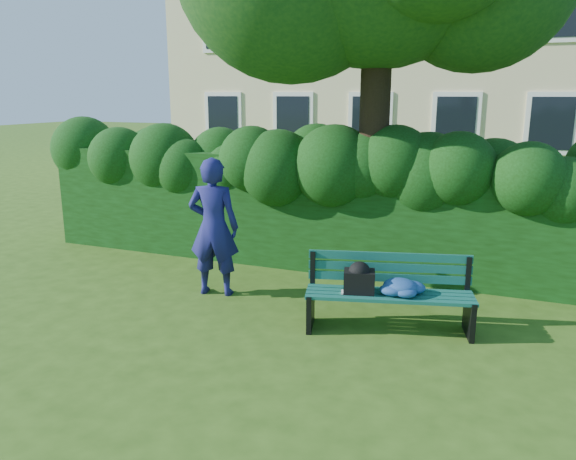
% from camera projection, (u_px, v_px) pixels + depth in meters
% --- Properties ---
extents(ground, '(80.00, 80.00, 0.00)m').
position_uv_depth(ground, '(271.00, 311.00, 7.30)').
color(ground, '#315215').
rests_on(ground, ground).
extents(hedge, '(10.00, 1.00, 1.80)m').
position_uv_depth(hedge, '(325.00, 211.00, 9.07)').
color(hedge, black).
rests_on(hedge, ground).
extents(park_bench, '(2.03, 1.02, 0.89)m').
position_uv_depth(park_bench, '(387.00, 289.00, 6.62)').
color(park_bench, '#0E4A41').
rests_on(park_bench, ground).
extents(man_reading, '(0.78, 0.60, 1.92)m').
position_uv_depth(man_reading, '(214.00, 227.00, 7.73)').
color(man_reading, navy).
rests_on(man_reading, ground).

